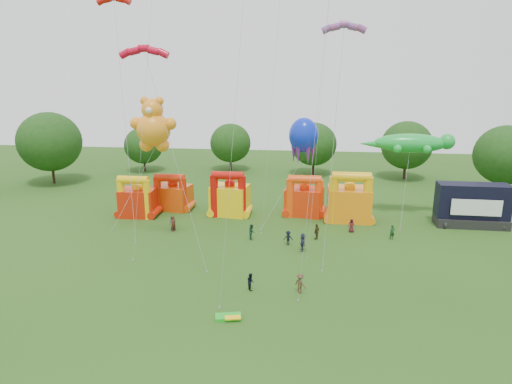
# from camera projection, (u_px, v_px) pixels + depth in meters

# --- Properties ---
(ground) EXTENTS (160.00, 160.00, 0.00)m
(ground) POSITION_uv_depth(u_px,v_px,m) (210.00, 329.00, 33.64)
(ground) COLOR #244A14
(ground) RESTS_ON ground
(tree_ring) EXTENTS (119.78, 121.84, 12.07)m
(tree_ring) POSITION_uv_depth(u_px,v_px,m) (194.00, 247.00, 32.74)
(tree_ring) COLOR #352314
(tree_ring) RESTS_ON ground
(bouncy_castle_0) EXTENTS (4.60, 3.76, 5.65)m
(bouncy_castle_0) POSITION_uv_depth(u_px,v_px,m) (138.00, 200.00, 59.60)
(bouncy_castle_0) COLOR red
(bouncy_castle_0) RESTS_ON ground
(bouncy_castle_1) EXTENTS (5.13, 4.41, 5.24)m
(bouncy_castle_1) POSITION_uv_depth(u_px,v_px,m) (173.00, 195.00, 62.63)
(bouncy_castle_1) COLOR #D3450B
(bouncy_castle_1) RESTS_ON ground
(bouncy_castle_2) EXTENTS (5.18, 4.41, 6.12)m
(bouncy_castle_2) POSITION_uv_depth(u_px,v_px,m) (230.00, 198.00, 60.11)
(bouncy_castle_2) COLOR yellow
(bouncy_castle_2) RESTS_ON ground
(bouncy_castle_3) EXTENTS (5.32, 4.56, 5.63)m
(bouncy_castle_3) POSITION_uv_depth(u_px,v_px,m) (304.00, 199.00, 60.12)
(bouncy_castle_3) COLOR red
(bouncy_castle_3) RESTS_ON ground
(bouncy_castle_4) EXTENTS (5.36, 4.31, 6.60)m
(bouncy_castle_4) POSITION_uv_depth(u_px,v_px,m) (349.00, 201.00, 57.78)
(bouncy_castle_4) COLOR orange
(bouncy_castle_4) RESTS_ON ground
(stage_trailer) EXTENTS (8.44, 3.37, 5.34)m
(stage_trailer) POSITION_uv_depth(u_px,v_px,m) (472.00, 206.00, 55.72)
(stage_trailer) COLOR black
(stage_trailer) RESTS_ON ground
(teddy_bear_kite) EXTENTS (6.72, 8.52, 15.56)m
(teddy_bear_kite) POSITION_uv_depth(u_px,v_px,m) (141.00, 167.00, 56.64)
(teddy_bear_kite) COLOR orange
(teddy_bear_kite) RESTS_ON ground
(gecko_kite) EXTENTS (11.94, 8.48, 10.95)m
(gecko_kite) POSITION_uv_depth(u_px,v_px,m) (407.00, 169.00, 57.33)
(gecko_kite) COLOR green
(gecko_kite) RESTS_ON ground
(octopus_kite) EXTENTS (6.81, 11.01, 12.70)m
(octopus_kite) POSITION_uv_depth(u_px,v_px,m) (287.00, 180.00, 58.55)
(octopus_kite) COLOR #0D27CB
(octopus_kite) RESTS_ON ground
(parafoil_kites) EXTENTS (29.86, 15.20, 27.60)m
(parafoil_kites) POSITION_uv_depth(u_px,v_px,m) (174.00, 136.00, 47.14)
(parafoil_kites) COLOR red
(parafoil_kites) RESTS_ON ground
(diamond_kites) EXTENTS (20.05, 24.31, 38.61)m
(diamond_kites) POSITION_uv_depth(u_px,v_px,m) (261.00, 95.00, 43.01)
(diamond_kites) COLOR red
(diamond_kites) RESTS_ON ground
(folded_kite_bundle) EXTENTS (2.17, 1.44, 0.31)m
(folded_kite_bundle) POSITION_uv_depth(u_px,v_px,m) (229.00, 317.00, 35.09)
(folded_kite_bundle) COLOR green
(folded_kite_bundle) RESTS_ON ground
(spectator_0) EXTENTS (1.02, 0.87, 1.77)m
(spectator_0) POSITION_uv_depth(u_px,v_px,m) (173.00, 223.00, 54.57)
(spectator_0) COLOR #2B2E48
(spectator_0) RESTS_ON ground
(spectator_1) EXTENTS (0.76, 0.84, 1.92)m
(spectator_1) POSITION_uv_depth(u_px,v_px,m) (173.00, 224.00, 54.08)
(spectator_1) COLOR #542518
(spectator_1) RESTS_ON ground
(spectator_2) EXTENTS (0.76, 0.93, 1.78)m
(spectator_2) POSITION_uv_depth(u_px,v_px,m) (252.00, 232.00, 51.60)
(spectator_2) COLOR #183C28
(spectator_2) RESTS_ON ground
(spectator_3) EXTENTS (1.11, 0.73, 1.62)m
(spectator_3) POSITION_uv_depth(u_px,v_px,m) (288.00, 238.00, 49.90)
(spectator_3) COLOR black
(spectator_3) RESTS_ON ground
(spectator_4) EXTENTS (0.93, 1.14, 1.81)m
(spectator_4) POSITION_uv_depth(u_px,v_px,m) (317.00, 232.00, 51.53)
(spectator_4) COLOR #3B3017
(spectator_4) RESTS_ON ground
(spectator_5) EXTENTS (0.61, 1.81, 1.94)m
(spectator_5) POSITION_uv_depth(u_px,v_px,m) (303.00, 242.00, 48.23)
(spectator_5) COLOR #2B2A46
(spectator_5) RESTS_ON ground
(spectator_6) EXTENTS (0.92, 0.72, 1.66)m
(spectator_6) POSITION_uv_depth(u_px,v_px,m) (351.00, 226.00, 53.85)
(spectator_6) COLOR #4E161D
(spectator_6) RESTS_ON ground
(spectator_7) EXTENTS (0.74, 0.62, 1.73)m
(spectator_7) POSITION_uv_depth(u_px,v_px,m) (392.00, 232.00, 51.52)
(spectator_7) COLOR #183D1C
(spectator_7) RESTS_ON ground
(spectator_8) EXTENTS (0.85, 0.92, 1.53)m
(spectator_8) POSITION_uv_depth(u_px,v_px,m) (251.00, 281.00, 39.63)
(spectator_8) COLOR black
(spectator_8) RESTS_ON ground
(spectator_9) EXTENTS (1.28, 1.24, 1.76)m
(spectator_9) POSITION_uv_depth(u_px,v_px,m) (300.00, 283.00, 39.01)
(spectator_9) COLOR #47301C
(spectator_9) RESTS_ON ground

